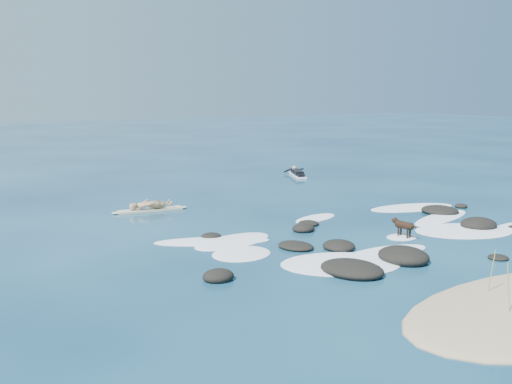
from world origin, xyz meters
TOP-DOWN VIEW (x-y plane):
  - ground at (0.00, 0.00)m, footprint 160.00×160.00m
  - reef_rocks at (0.94, -2.49)m, footprint 13.80×7.41m
  - breaking_foam at (0.77, -1.00)m, footprint 14.89×7.82m
  - standing_surfer_rig at (-5.11, 6.53)m, footprint 3.18×0.74m
  - paddling_surfer_rig at (5.52, 12.01)m, footprint 1.59×2.72m
  - dog at (1.07, -1.71)m, footprint 0.39×1.06m

SIDE VIEW (x-z plane):
  - ground at x=0.00m, z-range 0.00..0.00m
  - breaking_foam at x=0.77m, z-range -0.05..0.07m
  - reef_rocks at x=0.94m, z-range -0.16..0.38m
  - paddling_surfer_rig at x=5.52m, z-range -0.08..0.40m
  - dog at x=1.07m, z-range 0.11..0.78m
  - standing_surfer_rig at x=-5.11m, z-range -0.19..1.62m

